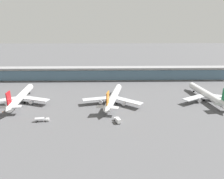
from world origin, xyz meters
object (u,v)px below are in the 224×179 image
at_px(airliner_centre_stand, 113,97).
at_px(airliner_right_stand, 207,95).
at_px(service_truck_mid_apron_white, 118,120).
at_px(safety_cone_bravo, 3,112).
at_px(service_truck_under_wing_olive, 40,99).
at_px(service_truck_by_tail_white, 41,119).
at_px(airliner_left_stand, 21,97).

relative_size(airliner_centre_stand, airliner_right_stand, 0.99).
bearing_deg(service_truck_mid_apron_white, safety_cone_bravo, 167.76).
bearing_deg(safety_cone_bravo, service_truck_under_wing_olive, 52.80).
height_order(airliner_centre_stand, service_truck_by_tail_white, airliner_centre_stand).
height_order(airliner_left_stand, service_truck_mid_apron_white, airliner_left_stand).
bearing_deg(airliner_centre_stand, service_truck_by_tail_white, -146.67).
height_order(service_truck_by_tail_white, safety_cone_bravo, service_truck_by_tail_white).
bearing_deg(airliner_left_stand, service_truck_by_tail_white, -51.41).
relative_size(airliner_right_stand, safety_cone_bravo, 88.23).
height_order(airliner_right_stand, service_truck_by_tail_white, airliner_right_stand).
xyz_separation_m(airliner_centre_stand, service_truck_by_tail_white, (-46.99, -30.91, -3.47)).
bearing_deg(service_truck_under_wing_olive, safety_cone_bravo, -127.20).
bearing_deg(airliner_right_stand, service_truck_mid_apron_white, -153.55).
xyz_separation_m(airliner_centre_stand, safety_cone_bravo, (-79.57, -15.45, -4.86)).
bearing_deg(service_truck_under_wing_olive, airliner_right_stand, -2.05).
bearing_deg(service_truck_by_tail_white, safety_cone_bravo, 154.63).
bearing_deg(service_truck_by_tail_white, airliner_right_stand, 15.86).
bearing_deg(airliner_centre_stand, safety_cone_bravo, -169.01).
bearing_deg(service_truck_by_tail_white, service_truck_mid_apron_white, -2.58).
bearing_deg(airliner_left_stand, airliner_right_stand, 0.74).
height_order(service_truck_under_wing_olive, service_truck_mid_apron_white, service_truck_mid_apron_white).
relative_size(airliner_centre_stand, safety_cone_bravo, 87.63).
relative_size(airliner_left_stand, airliner_centre_stand, 1.01).
xyz_separation_m(airliner_left_stand, airliner_centre_stand, (73.53, -2.34, 0.00)).
distance_m(airliner_left_stand, service_truck_by_tail_white, 42.68).
height_order(airliner_centre_stand, service_truck_mid_apron_white, airliner_centre_stand).
bearing_deg(safety_cone_bravo, airliner_right_stand, 7.19).
xyz_separation_m(airliner_centre_stand, service_truck_mid_apron_white, (1.76, -33.10, -3.49)).
distance_m(airliner_left_stand, service_truck_mid_apron_white, 83.29).
distance_m(service_truck_under_wing_olive, safety_cone_bravo, 30.97).
xyz_separation_m(airliner_centre_stand, airliner_right_stand, (76.92, 4.29, 0.00)).
relative_size(service_truck_by_tail_white, safety_cone_bravo, 12.58).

